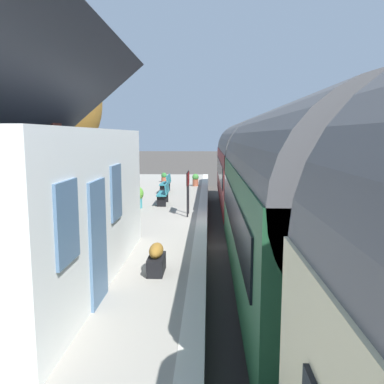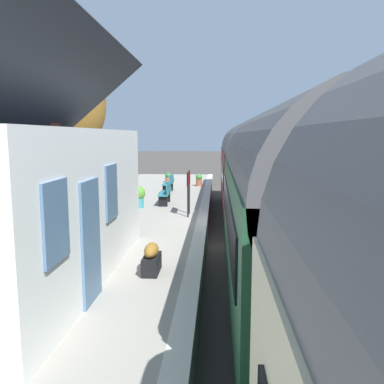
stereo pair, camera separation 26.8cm
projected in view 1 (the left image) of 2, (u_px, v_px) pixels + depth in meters
ground_plane at (237, 246)px, 13.35m from camera, size 160.00×160.00×0.00m
platform at (128, 233)px, 13.45m from camera, size 32.00×5.36×0.85m
platform_edge_coping at (202, 221)px, 13.28m from camera, size 32.00×0.36×0.02m
rail_near at (286, 245)px, 13.28m from camera, size 52.00×0.08×0.14m
rail_far at (242, 244)px, 13.34m from camera, size 52.00×0.08×0.14m
train at (299, 207)px, 8.16m from camera, size 31.21×2.73×4.32m
station_building at (4, 199)px, 7.65m from camera, size 7.24×4.35×5.92m
bench_near_building at (166, 183)px, 19.89m from camera, size 1.41×0.47×0.88m
bench_by_lamp at (164, 193)px, 16.46m from camera, size 1.41×0.46×0.88m
planter_edge_far at (156, 259)px, 8.26m from camera, size 0.73×0.32×0.62m
planter_edge_near at (137, 196)px, 15.63m from camera, size 0.55×0.55×0.88m
planter_bench_left at (195, 180)px, 22.42m from camera, size 0.36×0.36×0.71m
planter_corner_building at (87, 208)px, 13.23m from camera, size 0.50×0.50×0.84m
planter_by_door at (164, 177)px, 24.28m from camera, size 0.33×0.33×0.59m
planter_bench_right at (114, 202)px, 14.59m from camera, size 0.62×0.62×0.79m
station_sign_board at (188, 182)px, 14.09m from camera, size 0.96×0.06×1.57m
tree_far_right at (60, 101)px, 21.10m from camera, size 4.56×4.39×8.42m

